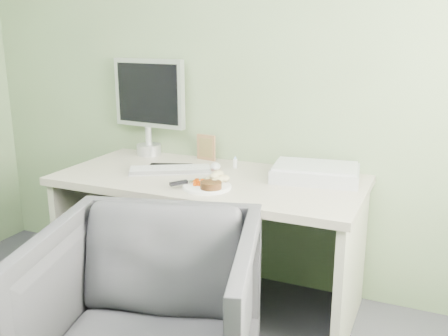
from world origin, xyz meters
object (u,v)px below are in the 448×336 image
at_px(scanner, 315,174).
at_px(plate, 207,187).
at_px(desk, 209,209).
at_px(monitor, 149,101).
at_px(desk_chair, 148,320).

bearing_deg(scanner, plate, -150.15).
height_order(desk, monitor, monitor).
relative_size(desk, plate, 6.72).
height_order(desk, scanner, scanner).
bearing_deg(plate, desk_chair, -85.91).
bearing_deg(desk, monitor, 150.14).
distance_m(scanner, desk_chair, 1.13).
relative_size(desk, desk_chair, 1.91).
distance_m(scanner, monitor, 1.12).
bearing_deg(monitor, desk, -25.37).
bearing_deg(desk_chair, plate, 78.65).
relative_size(monitor, desk_chair, 0.69).
xyz_separation_m(scanner, desk_chair, (-0.40, -0.98, -0.38)).
xyz_separation_m(monitor, desk_chair, (0.67, -1.13, -0.68)).
bearing_deg(desk, desk_chair, -81.55).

